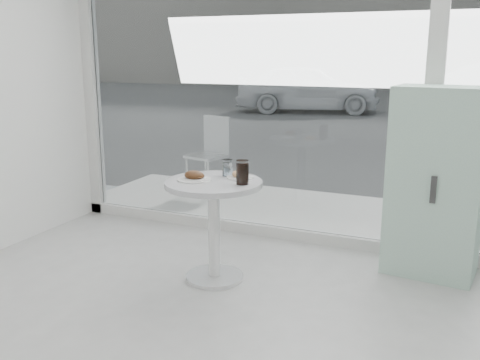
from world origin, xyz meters
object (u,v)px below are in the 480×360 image
at_px(water_tumbler_b, 228,170).
at_px(plate_fritter, 195,177).
at_px(plate_donut, 240,176).
at_px(water_tumbler_a, 227,169).
at_px(mint_cabinet, 436,183).
at_px(car_white, 308,88).
at_px(main_table, 214,210).
at_px(cola_glass, 242,173).
at_px(patio_chair, 211,150).

bearing_deg(water_tumbler_b, plate_fritter, -125.55).
relative_size(plate_donut, water_tumbler_a, 1.59).
distance_m(plate_fritter, water_tumbler_b, 0.29).
xyz_separation_m(mint_cabinet, car_white, (-4.22, 10.76, -0.04)).
bearing_deg(plate_fritter, water_tumbler_b, 54.45).
bearing_deg(main_table, water_tumbler_a, 83.59).
bearing_deg(car_white, water_tumbler_b, 177.71).
relative_size(mint_cabinet, water_tumbler_b, 13.68).
distance_m(main_table, cola_glass, 0.38).
bearing_deg(water_tumbler_a, plate_fritter, -124.18).
xyz_separation_m(plate_fritter, cola_glass, (0.37, 0.03, 0.06)).
bearing_deg(car_white, plate_fritter, 176.67).
relative_size(main_table, plate_fritter, 3.08).
height_order(plate_donut, cola_glass, cola_glass).
bearing_deg(water_tumbler_b, plate_donut, -17.09).
bearing_deg(patio_chair, main_table, -48.66).
height_order(patio_chair, car_white, car_white).
bearing_deg(mint_cabinet, main_table, -145.44).
bearing_deg(cola_glass, patio_chair, 121.86).
height_order(patio_chair, plate_fritter, patio_chair).
bearing_deg(plate_fritter, mint_cabinet, 27.20).
bearing_deg(plate_donut, water_tumbler_a, 163.51).
xyz_separation_m(mint_cabinet, patio_chair, (-2.60, 1.35, -0.16)).
bearing_deg(car_white, plate_donut, 178.20).
distance_m(mint_cabinet, car_white, 11.56).
height_order(mint_cabinet, car_white, mint_cabinet).
distance_m(water_tumbler_a, cola_glass, 0.29).
height_order(car_white, water_tumbler_a, car_white).
bearing_deg(patio_chair, cola_glass, -44.03).
relative_size(water_tumbler_b, cola_glass, 0.61).
xyz_separation_m(main_table, car_white, (-2.73, 11.56, 0.14)).
height_order(main_table, patio_chair, patio_chair).
distance_m(patio_chair, plate_donut, 2.36).
distance_m(mint_cabinet, water_tumbler_b, 1.58).
bearing_deg(cola_glass, main_table, 178.59).
bearing_deg(plate_donut, patio_chair, 122.09).
distance_m(main_table, patio_chair, 2.42).
xyz_separation_m(mint_cabinet, water_tumbler_b, (-1.46, -0.60, 0.09)).
distance_m(car_white, cola_glass, 11.94).
height_order(car_white, cola_glass, car_white).
bearing_deg(mint_cabinet, plate_donut, -148.32).
xyz_separation_m(plate_fritter, plate_donut, (0.28, 0.20, -0.01)).
bearing_deg(patio_chair, water_tumbler_a, -45.89).
relative_size(main_table, plate_donut, 3.84).
bearing_deg(plate_fritter, main_table, 15.24).
bearing_deg(patio_chair, mint_cabinet, -13.45).
height_order(mint_cabinet, plate_donut, mint_cabinet).
xyz_separation_m(car_white, cola_glass, (2.96, -11.56, 0.17)).
distance_m(main_table, car_white, 11.88).
distance_m(plate_fritter, water_tumbler_a, 0.28).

